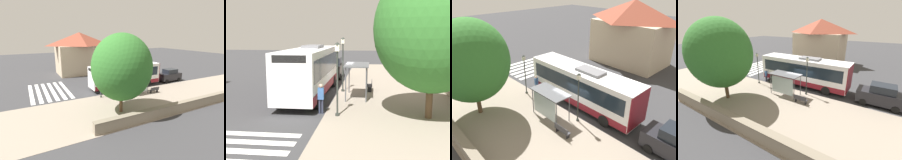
% 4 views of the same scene
% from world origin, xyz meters
% --- Properties ---
extents(ground_plane, '(120.00, 120.00, 0.00)m').
position_xyz_m(ground_plane, '(0.00, 0.00, 0.00)').
color(ground_plane, '#353538').
rests_on(ground_plane, ground).
extents(sidewalk_plaza, '(9.00, 44.00, 0.02)m').
position_xyz_m(sidewalk_plaza, '(-4.50, 0.00, 0.01)').
color(sidewalk_plaza, gray).
rests_on(sidewalk_plaza, ground).
extents(bus, '(2.70, 11.29, 3.71)m').
position_xyz_m(bus, '(1.85, 0.68, 1.92)').
color(bus, white).
rests_on(bus, ground).
extents(bus_shelter, '(1.67, 3.34, 2.42)m').
position_xyz_m(bus_shelter, '(-1.75, 1.09, 2.02)').
color(bus_shelter, '#515459').
rests_on(bus_shelter, ground).
extents(pedestrian, '(0.34, 0.23, 1.74)m').
position_xyz_m(pedestrian, '(0.25, 5.55, 1.03)').
color(pedestrian, '#2D3347').
rests_on(pedestrian, ground).
extents(bench, '(0.40, 1.41, 0.88)m').
position_xyz_m(bench, '(-2.55, -1.37, 0.47)').
color(bench, '#333338').
rests_on(bench, ground).
extents(street_lamp_near, '(0.28, 0.28, 4.10)m').
position_xyz_m(street_lamp_near, '(-0.75, 5.97, 2.44)').
color(street_lamp_near, '#2D332D').
rests_on(street_lamp_near, ground).
extents(street_lamp_far, '(0.28, 0.28, 4.30)m').
position_xyz_m(street_lamp_far, '(-0.38, -0.89, 2.55)').
color(street_lamp_far, '#2D332D').
rests_on(street_lamp_far, ground).
extents(shade_tree, '(6.13, 6.13, 8.17)m').
position_xyz_m(shade_tree, '(-5.71, 5.82, 4.79)').
color(shade_tree, brown).
rests_on(shade_tree, ground).
extents(parked_car_behind_bus, '(1.99, 4.16, 2.13)m').
position_xyz_m(parked_car_behind_bus, '(1.37, -8.01, 1.02)').
color(parked_car_behind_bus, black).
rests_on(parked_car_behind_bus, ground).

